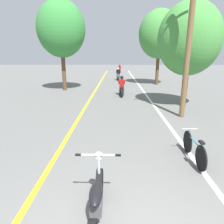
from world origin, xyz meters
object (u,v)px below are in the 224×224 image
Objects in this scene: roadside_tree_left at (61,29)px; motorcycle_rider_mid at (118,75)px; motorcycle_foreground at (96,201)px; bicycle_parked at (194,148)px; utility_pole at (190,36)px; motorcycle_rider_far at (120,70)px; roadside_tree_right_far at (159,34)px; motorcycle_rider_lead at (122,88)px; roadside_tree_right_near at (189,39)px.

roadside_tree_left reaches higher than motorcycle_rider_mid.
motorcycle_foreground is 1.17× the size of bicycle_parked.
utility_pole reaches higher than motorcycle_rider_far.
roadside_tree_right_far is 3.49× the size of motorcycle_rider_lead.
motorcycle_rider_far is at bearing 89.63° from motorcycle_rider_lead.
utility_pole is 24.80m from motorcycle_rider_far.
motorcycle_rider_lead is 1.01× the size of motorcycle_rider_far.
motorcycle_rider_lead is 19.19m from motorcycle_rider_far.
motorcycle_rider_far is (-2.64, 24.45, -3.16)m from utility_pole.
bicycle_parked is (-1.89, -15.23, -4.40)m from roadside_tree_right_far.
motorcycle_rider_lead reaches higher than motorcycle_rider_mid.
motorcycle_rider_mid is at bearing 136.98° from roadside_tree_right_far.
motorcycle_rider_lead is at bearing -88.87° from motorcycle_rider_mid.
roadside_tree_right_near is 0.80× the size of roadside_tree_left.
roadside_tree_right_near reaches higher than motorcycle_rider_far.
roadside_tree_right_far is 15.96m from bicycle_parked.
roadside_tree_left is 14.09m from bicycle_parked.
motorcycle_foreground is (-3.50, -6.36, -3.27)m from utility_pole.
roadside_tree_right_far is 1.00× the size of roadside_tree_left.
motorcycle_rider_lead is at bearing -24.82° from roadside_tree_left.
utility_pole is at bearing -94.69° from roadside_tree_right_far.
roadside_tree_left is 9.54m from motorcycle_rider_mid.
utility_pole is 6.72m from motorcycle_rider_lead.
motorcycle_foreground is at bearing -116.44° from roadside_tree_right_near.
utility_pole is 15.28m from motorcycle_rider_mid.
utility_pole is at bearing 61.20° from motorcycle_foreground.
motorcycle_rider_mid is 1.27× the size of bicycle_parked.
roadside_tree_left is 15.07m from motorcycle_foreground.
roadside_tree_right_far is at bearing 82.92° from bicycle_parked.
utility_pole reaches higher than motorcycle_rider_mid.
utility_pole is at bearing 76.73° from bicycle_parked.
motorcycle_rider_mid is (0.54, 21.02, 0.13)m from motorcycle_foreground.
motorcycle_rider_lead is (-3.68, -5.79, -4.21)m from roadside_tree_right_far.
motorcycle_rider_far is (-3.39, 22.29, -3.17)m from roadside_tree_right_near.
motorcycle_foreground is 0.92× the size of motorcycle_rider_mid.
roadside_tree_left is 18.19m from motorcycle_rider_far.
bicycle_parked is at bearing -105.24° from roadside_tree_right_near.
roadside_tree_right_far is 3.59× the size of motorcycle_foreground.
roadside_tree_left is (-8.28, 5.30, 1.14)m from roadside_tree_right_near.
roadside_tree_right_near reaches higher than motorcycle_rider_mid.
utility_pole is 7.96m from motorcycle_foreground.
motorcycle_rider_mid is (-3.70, 12.49, -3.15)m from roadside_tree_right_near.
utility_pole is 11.14m from roadside_tree_right_far.
roadside_tree_right_far is at bearing 23.01° from roadside_tree_left.
roadside_tree_right_near is 22.77m from motorcycle_rider_far.
utility_pole is 3.36× the size of motorcycle_rider_mid.
motorcycle_rider_lead is (0.73, 11.63, 0.14)m from motorcycle_foreground.
utility_pole is 3.66× the size of motorcycle_foreground.
motorcycle_rider_mid reaches higher than bicycle_parked.
motorcycle_rider_mid is 18.94m from bicycle_parked.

